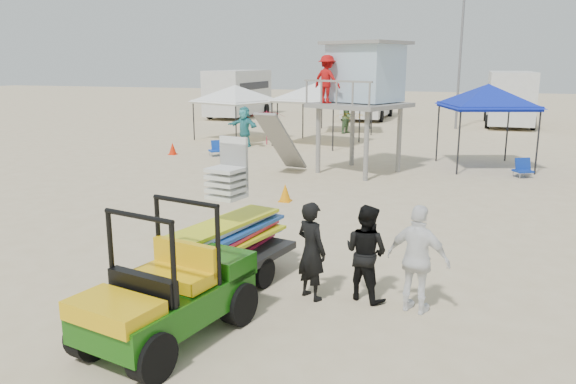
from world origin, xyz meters
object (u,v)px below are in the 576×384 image
(lifeguard_tower, at_px, (359,78))
(canopy_blue, at_px, (488,88))
(utility_cart, at_px, (164,281))
(man_left, at_px, (311,251))
(surf_trailer, at_px, (233,231))

(lifeguard_tower, bearing_deg, canopy_blue, 28.12)
(utility_cart, bearing_deg, canopy_blue, 74.22)
(man_left, height_order, canopy_blue, canopy_blue)
(surf_trailer, bearing_deg, lifeguard_tower, 89.66)
(utility_cart, height_order, man_left, utility_cart)
(man_left, relative_size, lifeguard_tower, 0.37)
(lifeguard_tower, bearing_deg, utility_cart, -90.30)
(surf_trailer, bearing_deg, canopy_blue, 71.60)
(utility_cart, distance_m, canopy_blue, 16.13)
(man_left, distance_m, canopy_blue, 13.82)
(man_left, bearing_deg, canopy_blue, -70.26)
(surf_trailer, bearing_deg, man_left, -11.19)
(man_left, xyz_separation_m, lifeguard_tower, (-1.45, 11.07, 2.46))
(surf_trailer, height_order, canopy_blue, canopy_blue)
(surf_trailer, height_order, man_left, surf_trailer)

